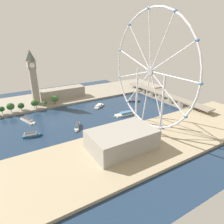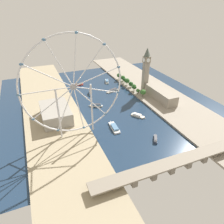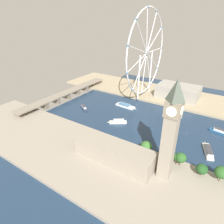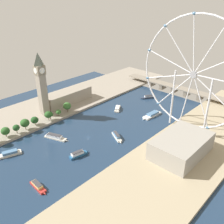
{
  "view_description": "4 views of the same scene",
  "coord_description": "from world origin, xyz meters",
  "px_view_note": "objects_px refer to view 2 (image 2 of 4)",
  "views": [
    {
      "loc": [
        249.05,
        -60.43,
        116.84
      ],
      "look_at": [
        17.6,
        80.81,
        6.48
      ],
      "focal_mm": 32.36,
      "sensor_mm": 36.0,
      "label": 1
    },
    {
      "loc": [
        126.59,
        337.76,
        174.64
      ],
      "look_at": [
        20.71,
        82.56,
        18.69
      ],
      "focal_mm": 33.27,
      "sensor_mm": 36.0,
      "label": 2
    },
    {
      "loc": [
        -218.65,
        -35.57,
        127.97
      ],
      "look_at": [
        -24.15,
        92.41,
        12.71
      ],
      "focal_mm": 31.55,
      "sensor_mm": 36.0,
      "label": 3
    },
    {
      "loc": [
        196.05,
        -168.22,
        161.43
      ],
      "look_at": [
        -8.31,
        51.7,
        12.65
      ],
      "focal_mm": 40.1,
      "sensor_mm": 36.0,
      "label": 4
    }
  ],
  "objects_px": {
    "tour_boat_4": "(114,127)",
    "tour_boat_0": "(138,115)",
    "clock_tower": "(146,69)",
    "tour_boat_7": "(107,81)",
    "riverside_hall": "(56,113)",
    "tour_boat_6": "(90,93)",
    "ferris_wheel": "(73,87)",
    "tour_boat_3": "(113,90)",
    "tour_boat_2": "(96,105)",
    "tour_boat_1": "(79,85)",
    "river_bridge": "(169,165)",
    "parliament_block": "(160,94)",
    "tour_boat_5": "(155,139)"
  },
  "relations": [
    {
      "from": "tour_boat_4",
      "to": "tour_boat_0",
      "type": "bearing_deg",
      "value": -66.78
    },
    {
      "from": "clock_tower",
      "to": "tour_boat_7",
      "type": "relative_size",
      "value": 2.87
    },
    {
      "from": "riverside_hall",
      "to": "tour_boat_6",
      "type": "bearing_deg",
      "value": -137.02
    },
    {
      "from": "tour_boat_4",
      "to": "tour_boat_7",
      "type": "relative_size",
      "value": 1.21
    },
    {
      "from": "ferris_wheel",
      "to": "tour_boat_4",
      "type": "xyz_separation_m",
      "value": [
        -54.28,
        5.14,
        -71.21
      ]
    },
    {
      "from": "tour_boat_3",
      "to": "tour_boat_4",
      "type": "bearing_deg",
      "value": 48.41
    },
    {
      "from": "tour_boat_2",
      "to": "tour_boat_6",
      "type": "bearing_deg",
      "value": -69.22
    },
    {
      "from": "ferris_wheel",
      "to": "tour_boat_6",
      "type": "xyz_separation_m",
      "value": [
        -57.95,
        -126.41,
        -70.73
      ]
    },
    {
      "from": "riverside_hall",
      "to": "tour_boat_1",
      "type": "height_order",
      "value": "riverside_hall"
    },
    {
      "from": "tour_boat_1",
      "to": "tour_boat_7",
      "type": "distance_m",
      "value": 65.79
    },
    {
      "from": "river_bridge",
      "to": "tour_boat_2",
      "type": "xyz_separation_m",
      "value": [
        26.53,
        -178.8,
        -5.44
      ]
    },
    {
      "from": "parliament_block",
      "to": "tour_boat_5",
      "type": "xyz_separation_m",
      "value": [
        76.24,
        102.73,
        -10.03
      ]
    },
    {
      "from": "riverside_hall",
      "to": "river_bridge",
      "type": "distance_m",
      "value": 188.27
    },
    {
      "from": "tour_boat_3",
      "to": "tour_boat_6",
      "type": "distance_m",
      "value": 47.57
    },
    {
      "from": "tour_boat_0",
      "to": "tour_boat_3",
      "type": "height_order",
      "value": "tour_boat_3"
    },
    {
      "from": "tour_boat_4",
      "to": "tour_boat_3",
      "type": "bearing_deg",
      "value": -17.87
    },
    {
      "from": "clock_tower",
      "to": "tour_boat_1",
      "type": "relative_size",
      "value": 3.62
    },
    {
      "from": "tour_boat_4",
      "to": "tour_boat_7",
      "type": "height_order",
      "value": "tour_boat_7"
    },
    {
      "from": "clock_tower",
      "to": "river_bridge",
      "type": "height_order",
      "value": "clock_tower"
    },
    {
      "from": "tour_boat_0",
      "to": "tour_boat_5",
      "type": "distance_m",
      "value": 65.77
    },
    {
      "from": "tour_boat_0",
      "to": "tour_boat_3",
      "type": "relative_size",
      "value": 0.74
    },
    {
      "from": "tour_boat_5",
      "to": "tour_boat_7",
      "type": "distance_m",
      "value": 230.63
    },
    {
      "from": "tour_boat_4",
      "to": "tour_boat_6",
      "type": "xyz_separation_m",
      "value": [
        -3.67,
        -131.55,
        0.48
      ]
    },
    {
      "from": "tour_boat_1",
      "to": "riverside_hall",
      "type": "bearing_deg",
      "value": 64.51
    },
    {
      "from": "clock_tower",
      "to": "river_bridge",
      "type": "bearing_deg",
      "value": 67.0
    },
    {
      "from": "tour_boat_2",
      "to": "tour_boat_3",
      "type": "xyz_separation_m",
      "value": [
        -53.49,
        -51.05,
        -0.03
      ]
    },
    {
      "from": "clock_tower",
      "to": "tour_boat_2",
      "type": "bearing_deg",
      "value": 12.46
    },
    {
      "from": "ferris_wheel",
      "to": "tour_boat_4",
      "type": "height_order",
      "value": "ferris_wheel"
    },
    {
      "from": "river_bridge",
      "to": "tour_boat_5",
      "type": "bearing_deg",
      "value": -107.77
    },
    {
      "from": "tour_boat_2",
      "to": "ferris_wheel",
      "type": "bearing_deg",
      "value": 81.19
    },
    {
      "from": "tour_boat_5",
      "to": "tour_boat_4",
      "type": "bearing_deg",
      "value": 72.63
    },
    {
      "from": "tour_boat_0",
      "to": "tour_boat_1",
      "type": "distance_m",
      "value": 178.93
    },
    {
      "from": "tour_boat_6",
      "to": "ferris_wheel",
      "type": "bearing_deg",
      "value": -13.22
    },
    {
      "from": "riverside_hall",
      "to": "tour_boat_7",
      "type": "distance_m",
      "value": 184.39
    },
    {
      "from": "riverside_hall",
      "to": "tour_boat_2",
      "type": "relative_size",
      "value": 2.69
    },
    {
      "from": "tour_boat_7",
      "to": "tour_boat_1",
      "type": "bearing_deg",
      "value": 104.42
    },
    {
      "from": "riverside_hall",
      "to": "tour_boat_7",
      "type": "xyz_separation_m",
      "value": [
        -135.34,
        -124.74,
        -11.02
      ]
    },
    {
      "from": "tour_boat_3",
      "to": "tour_boat_5",
      "type": "distance_m",
      "value": 175.97
    },
    {
      "from": "tour_boat_1",
      "to": "river_bridge",
      "type": "bearing_deg",
      "value": 98.71
    },
    {
      "from": "ferris_wheel",
      "to": "tour_boat_1",
      "type": "distance_m",
      "value": 201.47
    },
    {
      "from": "tour_boat_2",
      "to": "tour_boat_6",
      "type": "xyz_separation_m",
      "value": [
        -6.07,
        -54.8,
        0.22
      ]
    },
    {
      "from": "tour_boat_6",
      "to": "clock_tower",
      "type": "bearing_deg",
      "value": 85.83
    },
    {
      "from": "tour_boat_1",
      "to": "ferris_wheel",
      "type": "bearing_deg",
      "value": 77.95
    },
    {
      "from": "clock_tower",
      "to": "tour_boat_2",
      "type": "height_order",
      "value": "clock_tower"
    },
    {
      "from": "parliament_block",
      "to": "tour_boat_4",
      "type": "height_order",
      "value": "parliament_block"
    },
    {
      "from": "parliament_block",
      "to": "tour_boat_0",
      "type": "xyz_separation_m",
      "value": [
        68.16,
        37.46,
        -10.27
      ]
    },
    {
      "from": "clock_tower",
      "to": "ferris_wheel",
      "type": "height_order",
      "value": "ferris_wheel"
    },
    {
      "from": "tour_boat_1",
      "to": "tour_boat_2",
      "type": "xyz_separation_m",
      "value": [
        -3.85,
        110.61,
        0.31
      ]
    },
    {
      "from": "ferris_wheel",
      "to": "tour_boat_0",
      "type": "height_order",
      "value": "ferris_wheel"
    },
    {
      "from": "tour_boat_0",
      "to": "tour_boat_7",
      "type": "height_order",
      "value": "tour_boat_7"
    }
  ]
}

